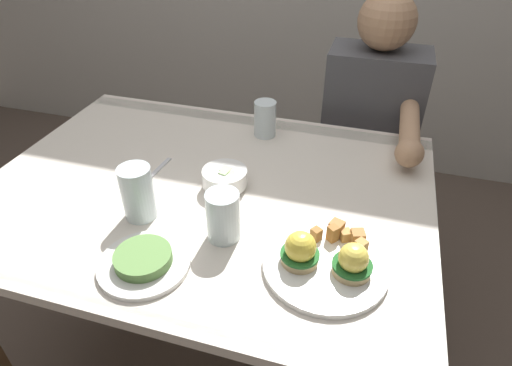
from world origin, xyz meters
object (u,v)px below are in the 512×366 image
(dining_table, at_px, (208,216))
(fruit_bowl, at_px, (225,178))
(eggs_benedict_plate, at_px, (326,259))
(water_glass_extra, at_px, (223,218))
(side_plate, at_px, (144,261))
(diner_person, at_px, (369,133))
(water_glass_near, at_px, (265,120))
(water_glass_far, at_px, (138,196))
(fork, at_px, (153,174))

(dining_table, relative_size, fruit_bowl, 10.00)
(eggs_benedict_plate, distance_m, fruit_bowl, 0.37)
(water_glass_extra, height_order, side_plate, water_glass_extra)
(dining_table, height_order, fruit_bowl, fruit_bowl)
(diner_person, bearing_deg, eggs_benedict_plate, -93.15)
(side_plate, bearing_deg, fruit_bowl, 77.48)
(eggs_benedict_plate, bearing_deg, fruit_bowl, 144.89)
(water_glass_near, height_order, water_glass_far, water_glass_far)
(fork, relative_size, side_plate, 0.78)
(diner_person, bearing_deg, water_glass_extra, -110.35)
(water_glass_far, height_order, diner_person, diner_person)
(water_glass_near, bearing_deg, dining_table, -103.83)
(eggs_benedict_plate, relative_size, water_glass_extra, 2.21)
(eggs_benedict_plate, bearing_deg, side_plate, -164.31)
(dining_table, xyz_separation_m, diner_person, (0.40, 0.60, 0.02))
(diner_person, bearing_deg, water_glass_near, -139.23)
(water_glass_far, bearing_deg, water_glass_extra, -3.62)
(dining_table, distance_m, side_plate, 0.33)
(water_glass_far, bearing_deg, fruit_bowl, 46.37)
(water_glass_near, height_order, diner_person, diner_person)
(dining_table, height_order, water_glass_near, water_glass_near)
(side_plate, height_order, diner_person, diner_person)
(eggs_benedict_plate, xyz_separation_m, fork, (-0.52, 0.21, -0.02))
(water_glass_extra, bearing_deg, diner_person, 69.65)
(eggs_benedict_plate, relative_size, side_plate, 1.35)
(fork, distance_m, diner_person, 0.82)
(diner_person, bearing_deg, side_plate, -114.76)
(dining_table, relative_size, diner_person, 1.05)
(fruit_bowl, distance_m, water_glass_near, 0.31)
(water_glass_far, distance_m, side_plate, 0.18)
(eggs_benedict_plate, bearing_deg, water_glass_extra, 172.44)
(water_glass_extra, bearing_deg, water_glass_far, 176.38)
(fork, bearing_deg, eggs_benedict_plate, -22.26)
(water_glass_far, xyz_separation_m, water_glass_extra, (0.22, -0.01, -0.01))
(eggs_benedict_plate, height_order, side_plate, eggs_benedict_plate)
(eggs_benedict_plate, height_order, fork, eggs_benedict_plate)
(diner_person, bearing_deg, fork, -133.63)
(fruit_bowl, bearing_deg, side_plate, -102.52)
(water_glass_near, relative_size, side_plate, 0.58)
(fruit_bowl, bearing_deg, fork, -179.68)
(eggs_benedict_plate, height_order, diner_person, diner_person)
(water_glass_extra, bearing_deg, fork, 146.95)
(diner_person, bearing_deg, fruit_bowl, -120.56)
(fork, relative_size, water_glass_far, 1.12)
(fruit_bowl, height_order, water_glass_near, water_glass_near)
(fork, xyz_separation_m, water_glass_far, (0.06, -0.17, 0.06))
(fruit_bowl, height_order, water_glass_extra, water_glass_extra)
(fruit_bowl, height_order, water_glass_far, water_glass_far)
(eggs_benedict_plate, relative_size, diner_person, 0.24)
(water_glass_extra, relative_size, diner_person, 0.11)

